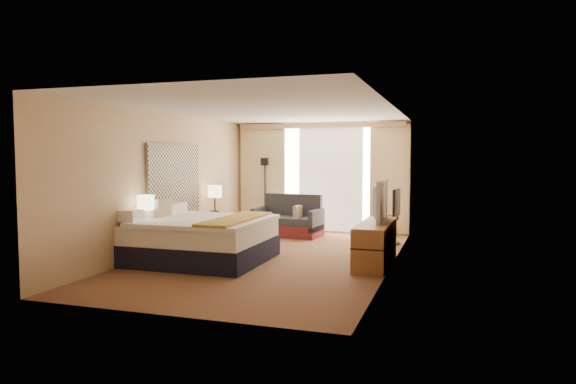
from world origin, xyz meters
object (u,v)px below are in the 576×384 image
(floor_lamp, at_px, (265,179))
(lamp_right, at_px, (215,192))
(lamp_left, at_px, (146,203))
(television, at_px, (375,200))
(media_dresser, at_px, (376,243))
(nightstand_right, at_px, (213,227))
(nightstand_left, at_px, (147,246))
(loveseat, at_px, (289,222))
(bed, at_px, (201,239))
(desk_chair, at_px, (390,219))

(floor_lamp, relative_size, lamp_right, 2.83)
(lamp_left, xyz_separation_m, television, (3.64, 1.31, 0.03))
(floor_lamp, bearing_deg, media_dresser, -45.90)
(nightstand_right, relative_size, floor_lamp, 0.31)
(floor_lamp, bearing_deg, lamp_right, -103.88)
(media_dresser, bearing_deg, nightstand_left, -164.16)
(loveseat, bearing_deg, bed, -94.81)
(desk_chair, distance_m, television, 1.95)
(nightstand_left, height_order, loveseat, loveseat)
(media_dresser, bearing_deg, television, 102.72)
(nightstand_left, xyz_separation_m, loveseat, (1.38, 3.54, 0.03))
(nightstand_right, xyz_separation_m, lamp_right, (0.05, 0.00, 0.76))
(nightstand_right, xyz_separation_m, bed, (0.81, -2.10, 0.11))
(nightstand_left, relative_size, nightstand_right, 1.00)
(lamp_right, relative_size, television, 0.52)
(floor_lamp, bearing_deg, nightstand_right, -105.18)
(media_dresser, distance_m, television, 0.73)
(nightstand_left, bearing_deg, nightstand_right, 90.00)
(media_dresser, relative_size, bed, 0.83)
(nightstand_left, relative_size, floor_lamp, 0.31)
(loveseat, bearing_deg, lamp_right, -136.57)
(nightstand_right, bearing_deg, media_dresser, -21.40)
(bed, relative_size, desk_chair, 1.92)
(television, bearing_deg, loveseat, 43.88)
(loveseat, bearing_deg, lamp_left, -105.44)
(floor_lamp, distance_m, lamp_left, 4.42)
(bed, bearing_deg, lamp_left, -151.35)
(loveseat, height_order, lamp_left, lamp_left)
(media_dresser, distance_m, lamp_right, 3.99)
(nightstand_left, bearing_deg, bed, 26.32)
(nightstand_left, xyz_separation_m, bed, (0.81, 0.40, 0.11))
(lamp_left, height_order, lamp_right, lamp_right)
(bed, xyz_separation_m, desk_chair, (2.87, 2.74, 0.12))
(nightstand_right, bearing_deg, lamp_left, -89.72)
(media_dresser, relative_size, lamp_right, 2.90)
(bed, height_order, desk_chair, desk_chair)
(desk_chair, height_order, lamp_right, lamp_right)
(television, bearing_deg, lamp_right, 69.97)
(media_dresser, height_order, desk_chair, desk_chair)
(floor_lamp, xyz_separation_m, television, (3.15, -3.08, -0.19))
(lamp_left, relative_size, television, 0.50)
(desk_chair, bearing_deg, loveseat, 178.30)
(floor_lamp, bearing_deg, television, -44.36)
(nightstand_right, xyz_separation_m, media_dresser, (3.70, -1.45, 0.07))
(nightstand_right, distance_m, desk_chair, 3.74)
(nightstand_right, distance_m, loveseat, 1.73)
(nightstand_right, height_order, lamp_left, lamp_left)
(nightstand_right, height_order, floor_lamp, floor_lamp)
(bed, height_order, floor_lamp, floor_lamp)
(bed, height_order, television, television)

